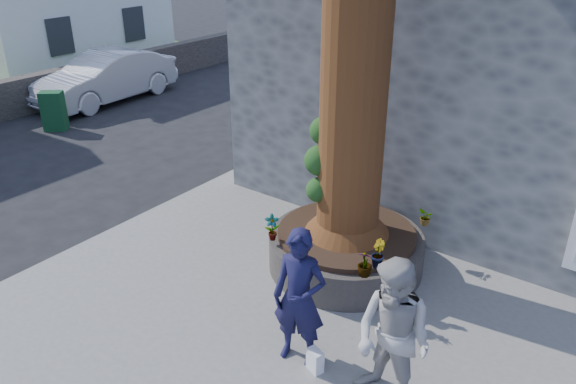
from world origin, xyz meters
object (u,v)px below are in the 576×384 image
Objects in this scene: man at (299,298)px; car_silver at (106,77)px; a_board_sign at (54,111)px; woman at (393,338)px; planter at (346,249)px.

car_silver is (-10.98, 5.66, -0.26)m from man.
a_board_sign is (1.06, -2.45, -0.22)m from car_silver.
man is 1.72× the size of a_board_sign.
man is 1.19m from woman.
man is at bearing -73.94° from planter.
planter is at bearing 143.86° from woman.
a_board_sign is (-11.11, 3.23, -0.51)m from woman.
woman is 0.41× the size of car_silver.
planter is 1.29× the size of woman.
man is 10.44m from a_board_sign.
a_board_sign is (-9.34, 1.18, 0.09)m from planter.
woman is at bearing -15.74° from man.
car_silver reaches higher than planter.
a_board_sign is at bearing -69.61° from car_silver.
woman is (1.77, -2.05, 0.60)m from planter.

